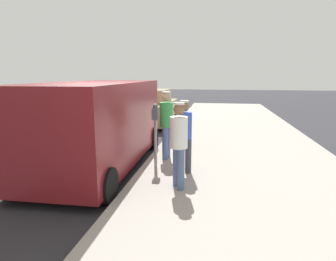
{
  "coord_description": "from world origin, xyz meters",
  "views": [
    {
      "loc": [
        2.75,
        -6.81,
        2.33
      ],
      "look_at": [
        1.65,
        -0.25,
        1.05
      ],
      "focal_mm": 31.11,
      "sensor_mm": 36.0,
      "label": 1
    }
  ],
  "objects_px": {
    "parking_meter_near": "(155,125)",
    "pedestrian_in_green": "(166,120)",
    "parked_sedan_ahead": "(152,108)",
    "parked_van": "(99,122)",
    "pedestrian_in_white": "(179,140)",
    "pedestrian_in_blue": "(184,132)"
  },
  "relations": [
    {
      "from": "parking_meter_near",
      "to": "pedestrian_in_green",
      "type": "distance_m",
      "value": 0.78
    },
    {
      "from": "parked_sedan_ahead",
      "to": "parked_van",
      "type": "bearing_deg",
      "value": -88.83
    },
    {
      "from": "pedestrian_in_green",
      "to": "parked_sedan_ahead",
      "type": "bearing_deg",
      "value": 105.87
    },
    {
      "from": "pedestrian_in_white",
      "to": "parked_sedan_ahead",
      "type": "relative_size",
      "value": 0.38
    },
    {
      "from": "pedestrian_in_blue",
      "to": "parked_sedan_ahead",
      "type": "height_order",
      "value": "pedestrian_in_blue"
    },
    {
      "from": "pedestrian_in_green",
      "to": "parked_van",
      "type": "distance_m",
      "value": 1.71
    },
    {
      "from": "pedestrian_in_green",
      "to": "pedestrian_in_white",
      "type": "bearing_deg",
      "value": -73.47
    },
    {
      "from": "parked_sedan_ahead",
      "to": "pedestrian_in_white",
      "type": "bearing_deg",
      "value": -73.97
    },
    {
      "from": "parking_meter_near",
      "to": "parked_van",
      "type": "distance_m",
      "value": 1.52
    },
    {
      "from": "parked_van",
      "to": "parked_sedan_ahead",
      "type": "xyz_separation_m",
      "value": [
        -0.14,
        6.73,
        -0.41
      ]
    },
    {
      "from": "pedestrian_in_green",
      "to": "parked_sedan_ahead",
      "type": "height_order",
      "value": "pedestrian_in_green"
    },
    {
      "from": "parking_meter_near",
      "to": "parked_sedan_ahead",
      "type": "bearing_deg",
      "value": 103.21
    },
    {
      "from": "parking_meter_near",
      "to": "pedestrian_in_white",
      "type": "bearing_deg",
      "value": -59.31
    },
    {
      "from": "parking_meter_near",
      "to": "pedestrian_in_white",
      "type": "relative_size",
      "value": 0.91
    },
    {
      "from": "parked_van",
      "to": "parked_sedan_ahead",
      "type": "distance_m",
      "value": 6.74
    },
    {
      "from": "pedestrian_in_white",
      "to": "parked_sedan_ahead",
      "type": "height_order",
      "value": "pedestrian_in_white"
    },
    {
      "from": "pedestrian_in_green",
      "to": "parked_van",
      "type": "height_order",
      "value": "parked_van"
    },
    {
      "from": "pedestrian_in_white",
      "to": "pedestrian_in_green",
      "type": "relative_size",
      "value": 0.95
    },
    {
      "from": "parking_meter_near",
      "to": "parked_sedan_ahead",
      "type": "relative_size",
      "value": 0.34
    },
    {
      "from": "pedestrian_in_blue",
      "to": "parked_sedan_ahead",
      "type": "bearing_deg",
      "value": 107.96
    },
    {
      "from": "parking_meter_near",
      "to": "pedestrian_in_blue",
      "type": "xyz_separation_m",
      "value": [
        0.71,
        -0.26,
        -0.1
      ]
    },
    {
      "from": "pedestrian_in_green",
      "to": "parked_van",
      "type": "bearing_deg",
      "value": -162.29
    }
  ]
}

